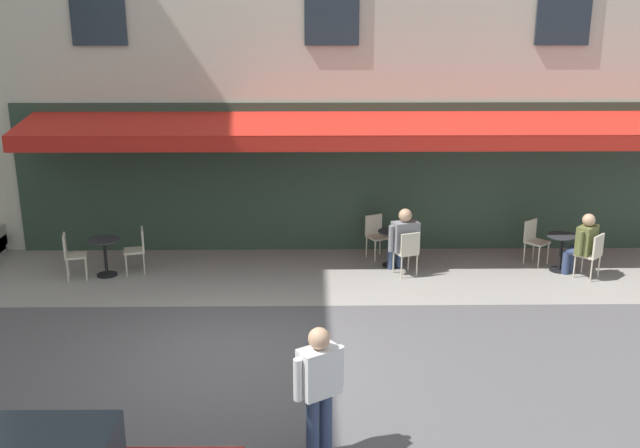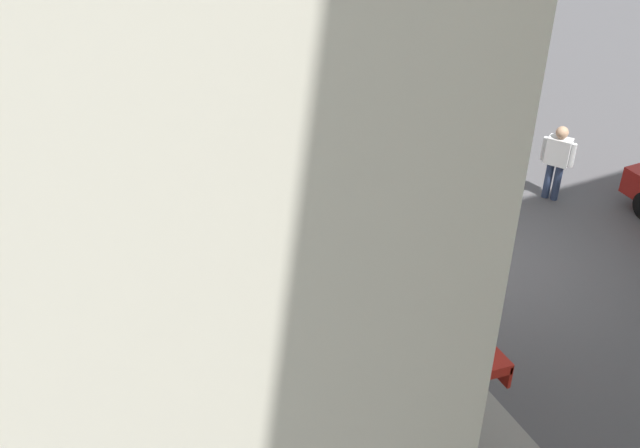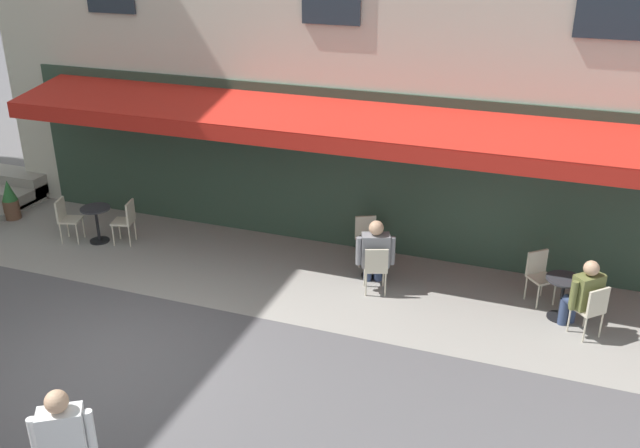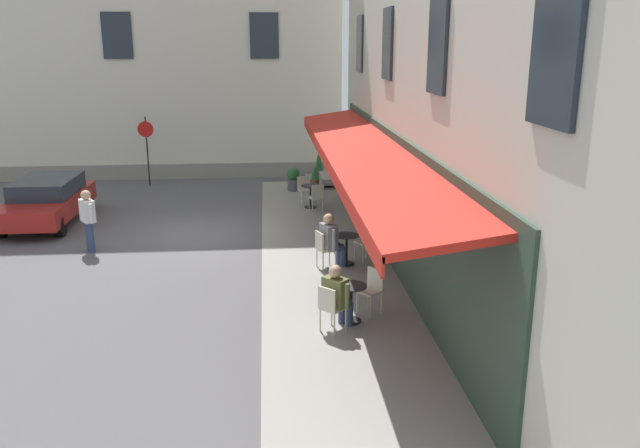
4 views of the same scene
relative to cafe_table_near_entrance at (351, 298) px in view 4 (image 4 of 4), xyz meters
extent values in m
plane|color=#565456|center=(6.23, 3.53, -0.49)|extent=(70.00, 70.00, 0.00)
cube|color=gray|center=(2.98, 0.13, -0.49)|extent=(20.50, 3.20, 0.01)
cube|color=#2D4233|center=(3.23, -1.44, 1.11)|extent=(16.00, 0.06, 3.20)
cube|color=red|center=(3.23, -0.62, 2.36)|extent=(15.00, 1.70, 0.36)
cube|color=red|center=(3.23, 0.21, 2.13)|extent=(15.00, 0.04, 0.28)
cube|color=#232D38|center=(-4.77, -1.43, 4.71)|extent=(1.10, 0.06, 1.70)
cube|color=#232D38|center=(-0.10, -1.43, 4.71)|extent=(1.10, 0.06, 1.70)
cube|color=#232D38|center=(4.56, -1.43, 4.71)|extent=(1.10, 0.06, 1.70)
cube|color=#232D38|center=(9.23, -1.43, 4.71)|extent=(1.10, 0.06, 1.70)
cube|color=gray|center=(14.17, 7.03, -0.19)|extent=(0.12, 17.00, 0.60)
cube|color=#232D38|center=(14.19, 1.53, 5.01)|extent=(0.06, 1.10, 1.70)
cube|color=#232D38|center=(14.19, 7.03, 5.01)|extent=(0.06, 1.10, 1.70)
cube|color=gray|center=(12.83, -0.67, -0.42)|extent=(2.40, 1.40, 0.15)
cube|color=gray|center=(12.83, -1.02, -0.27)|extent=(2.40, 1.05, 0.30)
cube|color=gray|center=(12.83, -1.37, -0.12)|extent=(2.40, 0.70, 0.45)
cylinder|color=black|center=(0.00, 0.00, -0.48)|extent=(0.40, 0.40, 0.03)
cylinder|color=black|center=(0.00, 0.00, -0.13)|extent=(0.06, 0.06, 0.72)
cylinder|color=#2D2D33|center=(0.00, 0.00, 0.24)|extent=(0.60, 0.60, 0.03)
cylinder|color=beige|center=(-0.39, 0.15, -0.27)|extent=(0.03, 0.03, 0.45)
cylinder|color=beige|center=(-0.15, 0.39, -0.27)|extent=(0.03, 0.03, 0.45)
cylinder|color=beige|center=(-0.63, 0.39, -0.27)|extent=(0.03, 0.03, 0.45)
cylinder|color=beige|center=(-0.39, 0.63, -0.27)|extent=(0.03, 0.03, 0.45)
cube|color=beige|center=(-0.39, 0.39, -0.02)|extent=(0.57, 0.57, 0.04)
cube|color=beige|center=(-0.51, 0.52, 0.21)|extent=(0.31, 0.31, 0.42)
cylinder|color=beige|center=(0.38, -0.18, -0.27)|extent=(0.03, 0.03, 0.45)
cylinder|color=beige|center=(0.12, -0.40, -0.27)|extent=(0.03, 0.03, 0.45)
cylinder|color=beige|center=(0.60, -0.44, -0.27)|extent=(0.03, 0.03, 0.45)
cylinder|color=beige|center=(0.34, -0.66, -0.27)|extent=(0.03, 0.03, 0.45)
cube|color=beige|center=(0.36, -0.42, -0.02)|extent=(0.56, 0.56, 0.04)
cube|color=beige|center=(0.48, -0.55, 0.21)|extent=(0.33, 0.29, 0.42)
cylinder|color=black|center=(3.34, -0.33, -0.48)|extent=(0.40, 0.40, 0.03)
cylinder|color=black|center=(3.34, -0.33, -0.13)|extent=(0.06, 0.06, 0.72)
cylinder|color=#2D2D33|center=(3.34, -0.33, 0.24)|extent=(0.60, 0.60, 0.03)
cylinder|color=beige|center=(3.04, -0.04, -0.27)|extent=(0.03, 0.03, 0.45)
cylinder|color=beige|center=(3.36, 0.08, -0.27)|extent=(0.03, 0.03, 0.45)
cylinder|color=beige|center=(2.92, 0.28, -0.27)|extent=(0.03, 0.03, 0.45)
cylinder|color=beige|center=(3.24, 0.40, -0.27)|extent=(0.03, 0.03, 0.45)
cube|color=beige|center=(3.14, 0.18, -0.02)|extent=(0.52, 0.52, 0.04)
cube|color=beige|center=(3.08, 0.35, 0.21)|extent=(0.39, 0.18, 0.42)
cylinder|color=beige|center=(3.67, -0.59, -0.27)|extent=(0.03, 0.03, 0.45)
cylinder|color=beige|center=(3.36, -0.75, -0.27)|extent=(0.03, 0.03, 0.45)
cylinder|color=beige|center=(3.82, -0.89, -0.27)|extent=(0.03, 0.03, 0.45)
cylinder|color=beige|center=(3.52, -1.05, -0.27)|extent=(0.03, 0.03, 0.45)
cube|color=beige|center=(3.59, -0.82, -0.02)|extent=(0.54, 0.54, 0.04)
cube|color=beige|center=(3.68, -0.98, 0.21)|extent=(0.37, 0.22, 0.42)
cylinder|color=black|center=(9.04, 0.14, -0.48)|extent=(0.40, 0.40, 0.03)
cylinder|color=black|center=(9.04, 0.14, -0.13)|extent=(0.06, 0.06, 0.72)
cylinder|color=#2D2D33|center=(9.04, 0.14, 0.24)|extent=(0.60, 0.60, 0.03)
cylinder|color=beige|center=(9.36, 0.41, -0.27)|extent=(0.03, 0.03, 0.45)
cylinder|color=beige|center=(9.45, 0.08, -0.27)|extent=(0.03, 0.03, 0.45)
cylinder|color=beige|center=(9.68, 0.50, -0.27)|extent=(0.03, 0.03, 0.45)
cylinder|color=beige|center=(9.78, 0.18, -0.27)|extent=(0.03, 0.03, 0.45)
cube|color=beige|center=(9.57, 0.29, -0.02)|extent=(0.49, 0.49, 0.04)
cube|color=beige|center=(9.74, 0.34, 0.21)|extent=(0.15, 0.40, 0.42)
cylinder|color=beige|center=(8.71, -0.11, -0.27)|extent=(0.03, 0.03, 0.45)
cylinder|color=beige|center=(8.63, 0.22, -0.27)|extent=(0.03, 0.03, 0.45)
cylinder|color=beige|center=(8.38, -0.20, -0.27)|extent=(0.03, 0.03, 0.45)
cylinder|color=beige|center=(8.30, 0.13, -0.27)|extent=(0.03, 0.03, 0.45)
cube|color=beige|center=(8.50, 0.01, -0.02)|extent=(0.49, 0.49, 0.04)
cube|color=beige|center=(8.33, -0.03, 0.21)|extent=(0.14, 0.40, 0.42)
cylinder|color=navy|center=(-0.18, 0.05, -0.26)|extent=(0.15, 0.15, 0.47)
cylinder|color=navy|center=(-0.29, 0.17, 0.00)|extent=(0.34, 0.34, 0.15)
cylinder|color=navy|center=(-0.05, 0.18, -0.26)|extent=(0.15, 0.15, 0.47)
cylinder|color=navy|center=(-0.17, 0.30, 0.00)|extent=(0.34, 0.34, 0.15)
cube|color=olive|center=(-0.35, 0.35, 0.28)|extent=(0.51, 0.51, 0.55)
sphere|color=tan|center=(-0.35, 0.35, 0.67)|extent=(0.24, 0.24, 0.24)
cylinder|color=olive|center=(-0.54, 0.15, 0.26)|extent=(0.10, 0.10, 0.49)
cylinder|color=olive|center=(-0.15, 0.54, 0.26)|extent=(0.10, 0.10, 0.49)
cylinder|color=navy|center=(3.20, -0.23, -0.26)|extent=(0.16, 0.16, 0.47)
cylinder|color=navy|center=(3.14, -0.07, 0.00)|extent=(0.28, 0.38, 0.16)
cylinder|color=navy|center=(3.38, -0.16, -0.26)|extent=(0.16, 0.16, 0.47)
cylinder|color=navy|center=(3.32, 0.00, 0.00)|extent=(0.28, 0.38, 0.16)
cube|color=gray|center=(3.16, 0.13, 0.29)|extent=(0.55, 0.43, 0.59)
sphere|color=tan|center=(3.16, 0.13, 0.72)|extent=(0.26, 0.26, 0.26)
cylinder|color=gray|center=(2.89, 0.02, 0.28)|extent=(0.10, 0.10, 0.52)
cylinder|color=gray|center=(3.44, 0.23, 0.28)|extent=(0.10, 0.10, 0.52)
cylinder|color=navy|center=(4.84, 6.11, -0.09)|extent=(0.15, 0.15, 0.81)
cylinder|color=navy|center=(4.99, 6.21, -0.09)|extent=(0.15, 0.15, 0.81)
cube|color=silver|center=(4.92, 6.16, 0.60)|extent=(0.54, 0.48, 0.57)
sphere|color=tan|center=(4.92, 6.16, 1.01)|extent=(0.25, 0.25, 0.25)
cylinder|color=silver|center=(4.68, 6.00, 0.58)|extent=(0.10, 0.10, 0.50)
cylinder|color=silver|center=(5.16, 6.31, 0.58)|extent=(0.10, 0.10, 0.50)
cylinder|color=black|center=(12.95, 6.00, 0.81)|extent=(0.05, 0.05, 2.60)
cylinder|color=#192899|center=(12.91, 6.00, 1.66)|extent=(0.04, 0.56, 0.56)
cylinder|color=red|center=(12.90, 6.00, 1.66)|extent=(0.03, 0.59, 0.59)
cylinder|color=#4C4C51|center=(11.64, 0.59, -0.27)|extent=(0.43, 0.43, 0.43)
sphere|color=#2D6B33|center=(11.64, 0.59, 0.14)|extent=(0.46, 0.46, 0.46)
cylinder|color=#4C4C51|center=(13.52, -0.51, -0.28)|extent=(0.32, 0.32, 0.43)
cone|color=#23562D|center=(13.52, -0.51, 0.34)|extent=(0.30, 0.30, 0.79)
cylinder|color=brown|center=(11.57, -0.19, -0.27)|extent=(0.34, 0.34, 0.44)
cone|color=#2D6B33|center=(11.57, -0.19, 0.17)|extent=(0.33, 0.33, 0.46)
cube|color=#A81E19|center=(7.83, 8.13, 0.08)|extent=(4.31, 1.82, 0.55)
cube|color=#232D38|center=(8.03, 8.13, 0.60)|extent=(2.42, 1.61, 0.48)
cylinder|color=black|center=(6.38, 8.93, -0.19)|extent=(0.60, 0.20, 0.60)
cylinder|color=black|center=(6.37, 7.33, -0.19)|extent=(0.60, 0.20, 0.60)
cylinder|color=black|center=(9.28, 8.92, -0.19)|extent=(0.60, 0.20, 0.60)
cylinder|color=black|center=(9.27, 7.32, -0.19)|extent=(0.60, 0.20, 0.60)
camera|label=1|loc=(5.01, 13.41, 4.50)|focal=40.00mm
camera|label=2|loc=(14.64, -3.74, 7.39)|focal=41.00mm
camera|label=3|loc=(0.32, 10.70, 5.64)|focal=38.95mm
camera|label=4|loc=(-11.40, 1.57, 4.71)|focal=36.03mm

